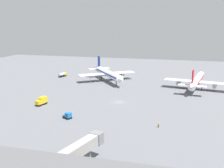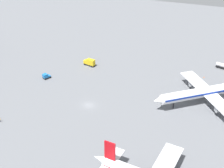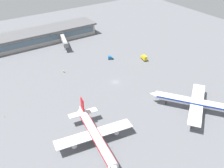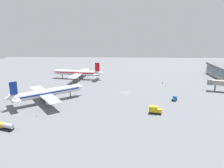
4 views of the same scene
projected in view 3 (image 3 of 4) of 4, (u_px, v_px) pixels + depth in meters
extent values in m
plane|color=slate|center=(116.00, 82.00, 144.06)|extent=(288.00, 288.00, 0.00)
cube|color=#9E9993|center=(40.00, 37.00, 189.85)|extent=(83.33, 18.39, 7.80)
cube|color=#4C6070|center=(44.00, 40.00, 182.66)|extent=(80.00, 0.30, 4.01)
cube|color=#59595B|center=(39.00, 31.00, 187.46)|extent=(86.67, 19.12, 1.34)
cylinder|color=white|center=(193.00, 102.00, 120.41)|extent=(24.33, 30.76, 3.90)
cone|color=white|center=(154.00, 94.00, 125.81)|extent=(5.30, 5.34, 3.71)
cube|color=navy|center=(193.00, 101.00, 120.25)|extent=(23.55, 29.67, 0.70)
cube|color=white|center=(197.00, 103.00, 120.11)|extent=(30.40, 24.69, 0.35)
cylinder|color=#A5A8AD|center=(195.00, 118.00, 113.36)|extent=(4.48, 4.98, 2.15)
cylinder|color=#A5A8AD|center=(198.00, 95.00, 128.33)|extent=(4.48, 4.98, 2.15)
cylinder|color=black|center=(166.00, 102.00, 125.74)|extent=(0.47, 0.47, 2.73)
cylinder|color=black|center=(198.00, 113.00, 118.91)|extent=(0.47, 0.47, 2.73)
cylinder|color=black|center=(199.00, 105.00, 123.86)|extent=(0.47, 0.47, 2.73)
cylinder|color=white|center=(96.00, 136.00, 101.64)|extent=(8.96, 34.30, 3.75)
cone|color=white|center=(81.00, 109.00, 115.28)|extent=(3.69, 5.10, 3.00)
cube|color=red|center=(96.00, 135.00, 101.49)|extent=(8.82, 32.96, 0.68)
cube|color=white|center=(94.00, 134.00, 103.15)|extent=(32.87, 10.38, 0.34)
cylinder|color=#A5A8AD|center=(115.00, 130.00, 107.05)|extent=(2.72, 4.70, 2.06)
cylinder|color=#A5A8AD|center=(73.00, 143.00, 100.67)|extent=(2.72, 4.70, 2.06)
cube|color=white|center=(83.00, 113.00, 113.21)|extent=(13.28, 5.02, 0.27)
cube|color=red|center=(82.00, 105.00, 110.79)|extent=(0.90, 3.30, 6.01)
cylinder|color=black|center=(108.00, 163.00, 94.20)|extent=(0.45, 0.45, 2.63)
cylinder|color=black|center=(100.00, 135.00, 106.50)|extent=(0.45, 0.45, 2.63)
cylinder|color=black|center=(87.00, 139.00, 104.39)|extent=(0.45, 0.45, 2.63)
cube|color=black|center=(111.00, 58.00, 167.70)|extent=(3.72, 3.25, 0.30)
cube|color=#1966B2|center=(110.00, 57.00, 167.15)|extent=(2.51, 2.55, 1.60)
cube|color=#3F596B|center=(108.00, 57.00, 166.94)|extent=(0.87, 1.42, 0.90)
cube|color=#1966B2|center=(112.00, 58.00, 167.53)|extent=(2.17, 2.35, 0.50)
cylinder|color=black|center=(109.00, 59.00, 166.92)|extent=(0.84, 0.66, 0.80)
cylinder|color=black|center=(109.00, 58.00, 168.52)|extent=(0.84, 0.66, 0.80)
cylinder|color=black|center=(112.00, 59.00, 167.03)|extent=(0.84, 0.66, 0.80)
cylinder|color=black|center=(112.00, 58.00, 168.63)|extent=(0.84, 0.66, 0.80)
cube|color=black|center=(144.00, 59.00, 166.75)|extent=(3.15, 5.89, 0.30)
cube|color=gold|center=(143.00, 57.00, 167.74)|extent=(2.27, 2.19, 1.60)
cube|color=#3F596B|center=(142.00, 56.00, 168.21)|extent=(1.57, 0.45, 0.90)
cube|color=gold|center=(145.00, 58.00, 165.26)|extent=(2.73, 4.14, 2.60)
cylinder|color=black|center=(141.00, 58.00, 168.11)|extent=(0.48, 0.85, 0.80)
cylinder|color=black|center=(144.00, 58.00, 168.66)|extent=(0.48, 0.85, 0.80)
cylinder|color=black|center=(144.00, 61.00, 165.00)|extent=(0.48, 0.85, 0.80)
cylinder|color=black|center=(146.00, 60.00, 165.55)|extent=(0.48, 0.85, 0.80)
cylinder|color=#1E2338|center=(64.00, 72.00, 152.60)|extent=(0.33, 0.33, 0.85)
cylinder|color=yellow|center=(64.00, 71.00, 152.21)|extent=(0.39, 0.39, 0.60)
sphere|color=tan|center=(64.00, 71.00, 151.99)|extent=(0.22, 0.22, 0.22)
cylinder|color=yellow|center=(63.00, 71.00, 152.10)|extent=(0.10, 0.10, 0.54)
cylinder|color=yellow|center=(64.00, 71.00, 152.32)|extent=(0.10, 0.10, 0.54)
cube|color=#9E9993|center=(64.00, 40.00, 181.54)|extent=(6.95, 16.71, 2.80)
cylinder|color=slate|center=(66.00, 48.00, 178.65)|extent=(0.90, 0.90, 3.80)
cube|color=slate|center=(66.00, 45.00, 174.08)|extent=(3.65, 3.15, 3.08)
cone|color=#EA590C|center=(216.00, 95.00, 132.98)|extent=(0.44, 0.44, 0.60)
cone|color=#EA590C|center=(4.00, 117.00, 118.15)|extent=(0.44, 0.44, 0.60)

